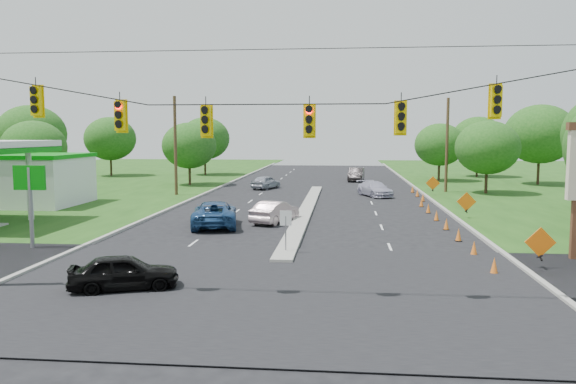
# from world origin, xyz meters

# --- Properties ---
(ground) EXTENTS (160.00, 160.00, 0.00)m
(ground) POSITION_xyz_m (0.00, 0.00, 0.00)
(ground) COLOR black
(ground) RESTS_ON ground
(cross_street) EXTENTS (160.00, 14.00, 0.02)m
(cross_street) POSITION_xyz_m (0.00, 0.00, 0.00)
(cross_street) COLOR black
(cross_street) RESTS_ON ground
(curb_left) EXTENTS (0.25, 110.00, 0.16)m
(curb_left) POSITION_xyz_m (-10.10, 30.00, 0.00)
(curb_left) COLOR gray
(curb_left) RESTS_ON ground
(curb_right) EXTENTS (0.25, 110.00, 0.16)m
(curb_right) POSITION_xyz_m (10.10, 30.00, 0.00)
(curb_right) COLOR gray
(curb_right) RESTS_ON ground
(median) EXTENTS (1.00, 34.00, 0.18)m
(median) POSITION_xyz_m (0.00, 21.00, 0.00)
(median) COLOR gray
(median) RESTS_ON ground
(median_sign) EXTENTS (0.55, 0.06, 2.05)m
(median_sign) POSITION_xyz_m (0.00, 6.00, 1.46)
(median_sign) COLOR gray
(median_sign) RESTS_ON ground
(signal_span) EXTENTS (25.60, 0.32, 9.00)m
(signal_span) POSITION_xyz_m (-0.05, -1.00, 4.97)
(signal_span) COLOR #422D1C
(signal_span) RESTS_ON ground
(utility_pole_far_left) EXTENTS (0.28, 0.28, 9.00)m
(utility_pole_far_left) POSITION_xyz_m (-12.50, 30.00, 4.50)
(utility_pole_far_left) COLOR #422D1C
(utility_pole_far_left) RESTS_ON ground
(utility_pole_far_right) EXTENTS (0.28, 0.28, 9.00)m
(utility_pole_far_right) POSITION_xyz_m (12.50, 35.00, 4.50)
(utility_pole_far_right) COLOR #422D1C
(utility_pole_far_right) RESTS_ON ground
(cone_0) EXTENTS (0.32, 0.32, 0.70)m
(cone_0) POSITION_xyz_m (8.72, 3.00, 0.35)
(cone_0) COLOR orange
(cone_0) RESTS_ON ground
(cone_1) EXTENTS (0.32, 0.32, 0.70)m
(cone_1) POSITION_xyz_m (8.72, 6.50, 0.35)
(cone_1) COLOR orange
(cone_1) RESTS_ON ground
(cone_2) EXTENTS (0.32, 0.32, 0.70)m
(cone_2) POSITION_xyz_m (8.72, 10.00, 0.35)
(cone_2) COLOR orange
(cone_2) RESTS_ON ground
(cone_3) EXTENTS (0.32, 0.32, 0.70)m
(cone_3) POSITION_xyz_m (8.72, 13.50, 0.35)
(cone_3) COLOR orange
(cone_3) RESTS_ON ground
(cone_4) EXTENTS (0.32, 0.32, 0.70)m
(cone_4) POSITION_xyz_m (8.72, 17.00, 0.35)
(cone_4) COLOR orange
(cone_4) RESTS_ON ground
(cone_5) EXTENTS (0.32, 0.32, 0.70)m
(cone_5) POSITION_xyz_m (8.72, 20.50, 0.35)
(cone_5) COLOR orange
(cone_5) RESTS_ON ground
(cone_6) EXTENTS (0.32, 0.32, 0.70)m
(cone_6) POSITION_xyz_m (8.72, 24.00, 0.35)
(cone_6) COLOR orange
(cone_6) RESTS_ON ground
(cone_7) EXTENTS (0.32, 0.32, 0.70)m
(cone_7) POSITION_xyz_m (9.32, 27.50, 0.35)
(cone_7) COLOR orange
(cone_7) RESTS_ON ground
(cone_8) EXTENTS (0.32, 0.32, 0.70)m
(cone_8) POSITION_xyz_m (9.32, 31.00, 0.35)
(cone_8) COLOR orange
(cone_8) RESTS_ON ground
(cone_9) EXTENTS (0.32, 0.32, 0.70)m
(cone_9) POSITION_xyz_m (9.32, 34.50, 0.35)
(cone_9) COLOR orange
(cone_9) RESTS_ON ground
(work_sign_0) EXTENTS (1.27, 0.58, 1.37)m
(work_sign_0) POSITION_xyz_m (10.80, 4.00, 1.09)
(work_sign_0) COLOR black
(work_sign_0) RESTS_ON ground
(work_sign_1) EXTENTS (1.27, 0.58, 1.37)m
(work_sign_1) POSITION_xyz_m (10.80, 18.00, 1.09)
(work_sign_1) COLOR black
(work_sign_1) RESTS_ON ground
(work_sign_2) EXTENTS (1.27, 0.58, 1.37)m
(work_sign_2) POSITION_xyz_m (10.80, 32.00, 1.09)
(work_sign_2) COLOR black
(work_sign_2) RESTS_ON ground
(tree_2) EXTENTS (5.88, 5.88, 6.86)m
(tree_2) POSITION_xyz_m (-26.00, 30.00, 4.34)
(tree_2) COLOR black
(tree_2) RESTS_ON ground
(tree_3) EXTENTS (7.56, 7.56, 8.82)m
(tree_3) POSITION_xyz_m (-32.00, 40.00, 5.58)
(tree_3) COLOR black
(tree_3) RESTS_ON ground
(tree_4) EXTENTS (6.72, 6.72, 7.84)m
(tree_4) POSITION_xyz_m (-28.00, 52.00, 4.96)
(tree_4) COLOR black
(tree_4) RESTS_ON ground
(tree_5) EXTENTS (5.88, 5.88, 6.86)m
(tree_5) POSITION_xyz_m (-14.00, 40.00, 4.34)
(tree_5) COLOR black
(tree_5) RESTS_ON ground
(tree_6) EXTENTS (6.72, 6.72, 7.84)m
(tree_6) POSITION_xyz_m (-16.00, 55.00, 4.96)
(tree_6) COLOR black
(tree_6) RESTS_ON ground
(tree_9) EXTENTS (5.88, 5.88, 6.86)m
(tree_9) POSITION_xyz_m (16.00, 34.00, 4.34)
(tree_9) COLOR black
(tree_9) RESTS_ON ground
(tree_10) EXTENTS (7.56, 7.56, 8.82)m
(tree_10) POSITION_xyz_m (24.00, 44.00, 5.58)
(tree_10) COLOR black
(tree_10) RESTS_ON ground
(tree_11) EXTENTS (6.72, 6.72, 7.84)m
(tree_11) POSITION_xyz_m (20.00, 55.00, 4.96)
(tree_11) COLOR black
(tree_11) RESTS_ON ground
(tree_12) EXTENTS (5.88, 5.88, 6.86)m
(tree_12) POSITION_xyz_m (14.00, 48.00, 4.34)
(tree_12) COLOR black
(tree_12) RESTS_ON ground
(black_sedan) EXTENTS (4.15, 2.69, 1.31)m
(black_sedan) POSITION_xyz_m (-5.19, -0.63, 0.66)
(black_sedan) COLOR black
(black_sedan) RESTS_ON ground
(white_sedan) EXTENTS (2.85, 4.46, 1.39)m
(white_sedan) POSITION_xyz_m (-1.63, 15.25, 0.69)
(white_sedan) COLOR #B79EA1
(white_sedan) RESTS_ON ground
(blue_pickup) EXTENTS (3.61, 6.00, 1.56)m
(blue_pickup) POSITION_xyz_m (-5.10, 13.41, 0.78)
(blue_pickup) COLOR navy
(blue_pickup) RESTS_ON ground
(silver_car_far) EXTENTS (3.50, 5.05, 1.36)m
(silver_car_far) POSITION_xyz_m (5.53, 30.95, 0.68)
(silver_car_far) COLOR #AEABC2
(silver_car_far) RESTS_ON ground
(silver_car_oncoming) EXTENTS (3.00, 4.37, 1.38)m
(silver_car_oncoming) POSITION_xyz_m (-5.19, 36.85, 0.69)
(silver_car_oncoming) COLOR #9498A6
(silver_car_oncoming) RESTS_ON ground
(dark_car_receding) EXTENTS (2.15, 4.98, 1.59)m
(dark_car_receding) POSITION_xyz_m (4.24, 47.29, 0.80)
(dark_car_receding) COLOR #292526
(dark_car_receding) RESTS_ON ground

